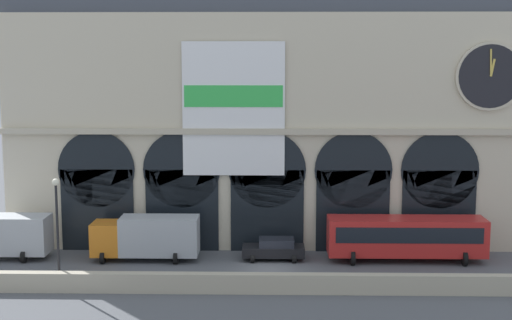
{
  "coord_description": "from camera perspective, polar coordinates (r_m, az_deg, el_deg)",
  "views": [
    {
      "loc": [
        0.28,
        -46.81,
        14.09
      ],
      "look_at": [
        -0.83,
        5.0,
        6.82
      ],
      "focal_mm": 50.17,
      "sensor_mm": 36.0,
      "label": 1
    }
  ],
  "objects": [
    {
      "name": "ground_plane",
      "position": [
        48.89,
        0.86,
        -8.76
      ],
      "size": [
        200.0,
        200.0,
        0.0
      ],
      "primitive_type": "plane",
      "color": "#54565B"
    },
    {
      "name": "station_building",
      "position": [
        53.96,
        0.96,
        3.86
      ],
      "size": [
        39.06,
        4.44,
        21.1
      ],
      "color": "beige",
      "rests_on": "ground"
    },
    {
      "name": "car_center",
      "position": [
        51.11,
        1.46,
        -7.08
      ],
      "size": [
        4.4,
        2.22,
        1.55
      ],
      "color": "black",
      "rests_on": "ground"
    },
    {
      "name": "bus_mideast",
      "position": [
        51.63,
        11.88,
        -5.98
      ],
      "size": [
        11.0,
        3.25,
        3.1
      ],
      "color": "red",
      "rests_on": "ground"
    },
    {
      "name": "quay_parapet_wall",
      "position": [
        44.11,
        0.81,
        -9.81
      ],
      "size": [
        90.0,
        0.7,
        1.22
      ],
      "primitive_type": "cube",
      "color": "#B2A891",
      "rests_on": "ground"
    },
    {
      "name": "box_truck_midwest",
      "position": [
        51.42,
        -8.68,
        -6.05
      ],
      "size": [
        7.5,
        2.91,
        3.12
      ],
      "color": "orange",
      "rests_on": "ground"
    },
    {
      "name": "street_lamp_quayside",
      "position": [
        45.82,
        -15.58,
        -4.51
      ],
      "size": [
        0.44,
        0.44,
        6.9
      ],
      "color": "black",
      "rests_on": "ground"
    }
  ]
}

